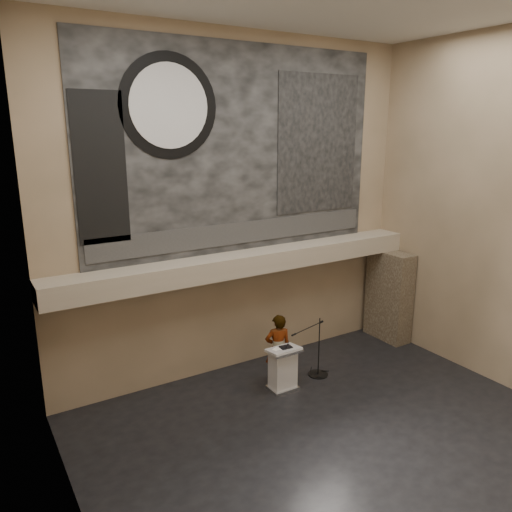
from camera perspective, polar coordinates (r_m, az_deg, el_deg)
floor at (r=11.14m, az=9.17°, el=-19.87°), size 10.00×10.00×0.00m
wall_back at (r=12.63m, az=-1.90°, el=5.40°), size 10.00×0.02×8.50m
wall_left at (r=7.23m, az=-21.04°, el=-2.69°), size 0.02×8.00×8.50m
wall_right at (r=13.24m, az=26.71°, el=4.27°), size 0.02×8.00×8.50m
soffit at (r=12.57m, az=-0.95°, el=-0.71°), size 10.00×0.80×0.50m
sprinkler_left at (r=11.91m, az=-7.48°, el=-3.12°), size 0.04×0.04×0.06m
sprinkler_right at (r=13.64m, az=6.05°, el=-0.78°), size 0.04×0.04×0.06m
banner at (r=12.45m, az=-1.89°, el=11.98°), size 8.00×0.05×5.00m
banner_text_strip at (r=12.68m, az=-1.72°, el=2.68°), size 7.76×0.02×0.55m
banner_clock_rim at (r=11.63m, az=-9.90°, el=16.52°), size 2.30×0.02×2.30m
banner_clock_face at (r=11.61m, az=-9.86°, el=16.52°), size 1.84×0.02×1.84m
banner_building_print at (r=13.76m, az=7.12°, el=12.55°), size 2.60×0.02×3.60m
banner_brick_print at (r=11.16m, az=-17.35°, el=9.47°), size 1.10×0.02×3.20m
stone_pier at (r=15.52m, az=14.95°, el=-4.38°), size 0.60×1.40×2.70m
lectern at (r=12.46m, az=3.09°, el=-12.73°), size 0.77×0.55×1.14m
binder at (r=12.21m, az=3.45°, el=-10.38°), size 0.30×0.25×0.04m
papers at (r=12.12m, az=2.64°, el=-10.65°), size 0.29×0.34×0.00m
speaker_person at (r=12.62m, az=2.52°, el=-10.57°), size 0.76×0.62×1.81m
mic_stand at (r=13.32m, az=7.04°, el=-12.51°), size 1.32×0.55×1.58m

